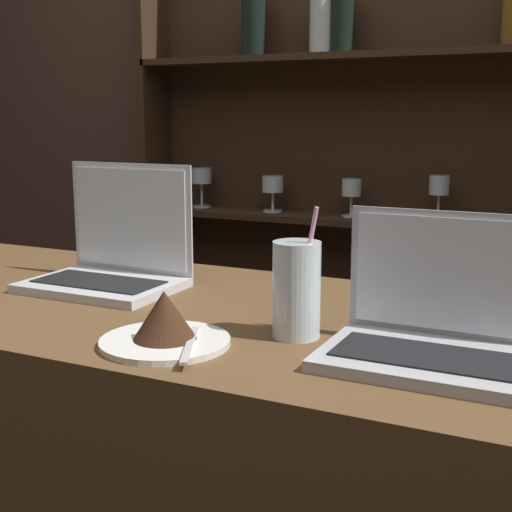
{
  "coord_description": "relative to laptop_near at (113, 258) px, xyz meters",
  "views": [
    {
      "loc": [
        0.59,
        -0.76,
        1.38
      ],
      "look_at": [
        0.04,
        0.38,
        1.13
      ],
      "focal_mm": 50.0,
      "sensor_mm": 36.0,
      "label": 1
    }
  ],
  "objects": [
    {
      "name": "laptop_far",
      "position": [
        0.7,
        -0.17,
        -0.01
      ],
      "size": [
        0.29,
        0.21,
        0.21
      ],
      "color": "#ADADB2",
      "rests_on": "bar_counter"
    },
    {
      "name": "back_shelf",
      "position": [
        0.22,
        0.94,
        -0.07
      ],
      "size": [
        1.43,
        0.18,
        1.93
      ],
      "color": "#332114",
      "rests_on": "ground_plane"
    },
    {
      "name": "water_glass",
      "position": [
        0.48,
        -0.16,
        0.02
      ],
      "size": [
        0.08,
        0.08,
        0.21
      ],
      "color": "silver",
      "rests_on": "bar_counter"
    },
    {
      "name": "cake_plate",
      "position": [
        0.31,
        -0.29,
        -0.03
      ],
      "size": [
        0.2,
        0.2,
        0.09
      ],
      "color": "silver",
      "rests_on": "bar_counter"
    },
    {
      "name": "back_wall",
      "position": [
        0.31,
        1.01,
        0.26
      ],
      "size": [
        7.0,
        0.06,
        2.7
      ],
      "color": "#4C3328",
      "rests_on": "ground_plane"
    },
    {
      "name": "laptop_near",
      "position": [
        0.0,
        0.0,
        0.0
      ],
      "size": [
        0.3,
        0.22,
        0.25
      ],
      "color": "silver",
      "rests_on": "bar_counter"
    }
  ]
}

